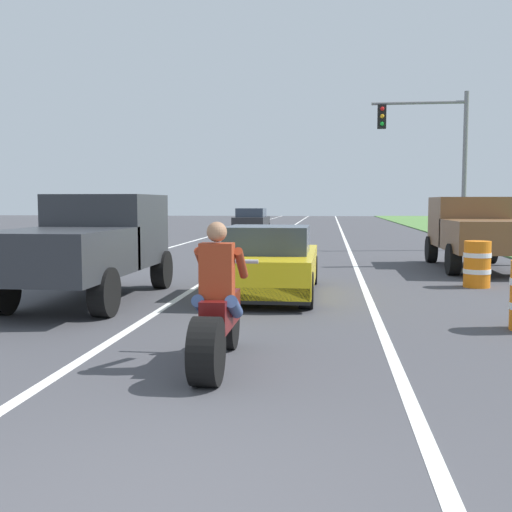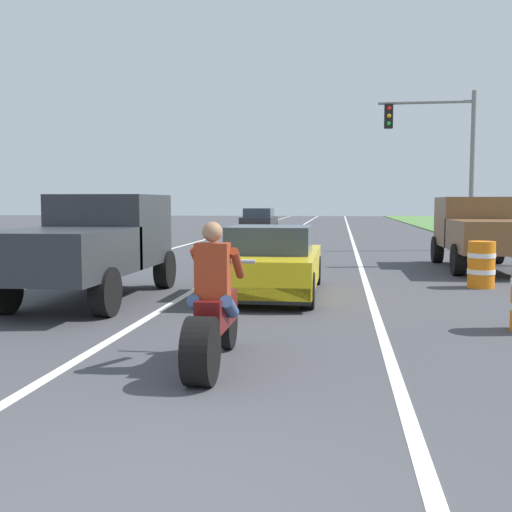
{
  "view_description": "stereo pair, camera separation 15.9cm",
  "coord_description": "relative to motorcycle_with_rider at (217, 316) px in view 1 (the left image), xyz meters",
  "views": [
    {
      "loc": [
        1.05,
        -3.13,
        1.82
      ],
      "look_at": [
        -0.08,
        6.2,
        1.0
      ],
      "focal_mm": 42.85,
      "sensor_mm": 36.0,
      "label": 1
    },
    {
      "loc": [
        1.21,
        -3.11,
        1.82
      ],
      "look_at": [
        -0.08,
        6.2,
        1.0
      ],
      "focal_mm": 42.85,
      "sensor_mm": 36.0,
      "label": 2
    }
  ],
  "objects": [
    {
      "name": "pickup_truck_right_shoulder_brown",
      "position": [
        5.17,
        10.91,
        0.51
      ],
      "size": [
        2.02,
        4.8,
        1.98
      ],
      "color": "brown",
      "rests_on": "ground"
    },
    {
      "name": "lane_stripe_centre_dashed",
      "position": [
        -1.64,
        16.67,
        -0.59
      ],
      "size": [
        0.14,
        120.0,
        0.01
      ],
      "primitive_type": "cube",
      "color": "white",
      "rests_on": "ground"
    },
    {
      "name": "lane_stripe_left_solid",
      "position": [
        -5.24,
        16.67,
        -0.59
      ],
      "size": [
        0.14,
        120.0,
        0.01
      ],
      "primitive_type": "cube",
      "color": "white",
      "rests_on": "ground"
    },
    {
      "name": "traffic_light_mast_near",
      "position": [
        5.22,
        17.68,
        3.33
      ],
      "size": [
        3.62,
        0.34,
        6.0
      ],
      "color": "gray",
      "rests_on": "ground"
    },
    {
      "name": "lane_stripe_right_solid",
      "position": [
        1.96,
        16.67,
        -0.59
      ],
      "size": [
        0.14,
        120.0,
        0.01
      ],
      "primitive_type": "cube",
      "color": "white",
      "rests_on": "ground"
    },
    {
      "name": "pickup_truck_left_lane_dark_grey",
      "position": [
        -3.21,
        4.41,
        0.51
      ],
      "size": [
        2.02,
        4.8,
        1.98
      ],
      "color": "#2D3035",
      "rests_on": "ground"
    },
    {
      "name": "motorcycle_with_rider",
      "position": [
        0.0,
        0.0,
        0.0
      ],
      "size": [
        0.7,
        2.21,
        1.62
      ],
      "color": "black",
      "rests_on": "ground"
    },
    {
      "name": "sports_car_yellow",
      "position": [
        0.02,
        5.49,
        0.04
      ],
      "size": [
        1.84,
        4.3,
        1.37
      ],
      "color": "yellow",
      "rests_on": "ground"
    },
    {
      "name": "distant_car_far_ahead",
      "position": [
        -3.29,
        28.64,
        0.18
      ],
      "size": [
        1.8,
        4.0,
        1.5
      ],
      "color": "#262628",
      "rests_on": "ground"
    },
    {
      "name": "construction_barrel_mid",
      "position": [
        4.37,
        7.1,
        -0.09
      ],
      "size": [
        0.58,
        0.58,
        1.0
      ],
      "color": "orange",
      "rests_on": "ground"
    }
  ]
}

